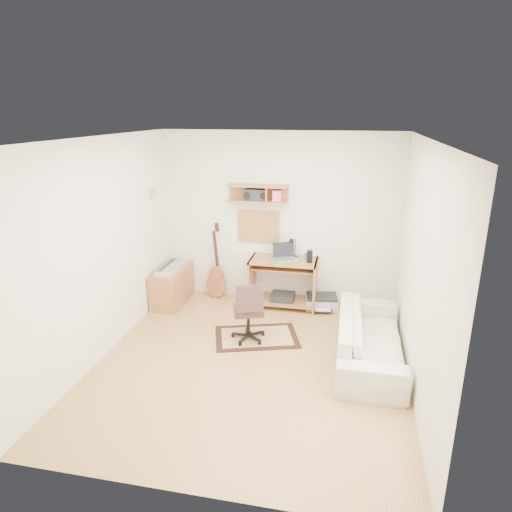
% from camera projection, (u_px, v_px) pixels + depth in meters
% --- Properties ---
extents(floor, '(3.60, 4.00, 0.01)m').
position_uv_depth(floor, '(250.00, 363.00, 5.43)').
color(floor, '#AE7E48').
rests_on(floor, ground).
extents(ceiling, '(3.60, 4.00, 0.01)m').
position_uv_depth(ceiling, '(249.00, 138.00, 4.63)').
color(ceiling, white).
rests_on(ceiling, ground).
extents(back_wall, '(3.60, 0.01, 2.60)m').
position_uv_depth(back_wall, '(278.00, 219.00, 6.90)').
color(back_wall, beige).
rests_on(back_wall, ground).
extents(left_wall, '(0.01, 4.00, 2.60)m').
position_uv_depth(left_wall, '(101.00, 250.00, 5.38)').
color(left_wall, beige).
rests_on(left_wall, ground).
extents(right_wall, '(0.01, 4.00, 2.60)m').
position_uv_depth(right_wall, '(421.00, 271.00, 4.68)').
color(right_wall, beige).
rests_on(right_wall, ground).
extents(wall_shelf, '(0.90, 0.25, 0.26)m').
position_uv_depth(wall_shelf, '(257.00, 193.00, 6.72)').
color(wall_shelf, '#A06738').
rests_on(wall_shelf, back_wall).
extents(cork_board, '(0.64, 0.03, 0.49)m').
position_uv_depth(cork_board, '(259.00, 227.00, 6.98)').
color(cork_board, tan).
rests_on(cork_board, back_wall).
extents(wall_photo, '(0.02, 0.20, 0.15)m').
position_uv_depth(wall_photo, '(153.00, 193.00, 6.65)').
color(wall_photo, '#4C8CBF').
rests_on(wall_photo, left_wall).
extents(desk, '(1.00, 0.55, 0.75)m').
position_uv_depth(desk, '(283.00, 283.00, 6.90)').
color(desk, '#A06738').
rests_on(desk, floor).
extents(laptop, '(0.43, 0.43, 0.25)m').
position_uv_depth(laptop, '(286.00, 252.00, 6.72)').
color(laptop, silver).
rests_on(laptop, desk).
extents(speaker, '(0.08, 0.08, 0.18)m').
position_uv_depth(speaker, '(310.00, 256.00, 6.63)').
color(speaker, black).
rests_on(speaker, desk).
extents(desk_lamp, '(0.10, 0.10, 0.30)m').
position_uv_depth(desk_lamp, '(295.00, 248.00, 6.84)').
color(desk_lamp, black).
rests_on(desk_lamp, desk).
extents(pencil_cup, '(0.07, 0.07, 0.10)m').
position_uv_depth(pencil_cup, '(307.00, 256.00, 6.80)').
color(pencil_cup, '#313C94').
rests_on(pencil_cup, desk).
extents(boombox, '(0.33, 0.15, 0.17)m').
position_uv_depth(boombox, '(256.00, 195.00, 6.72)').
color(boombox, black).
rests_on(boombox, wall_shelf).
extents(rug, '(1.25, 1.01, 0.01)m').
position_uv_depth(rug, '(257.00, 337.00, 6.04)').
color(rug, '#C7B685').
rests_on(rug, floor).
extents(task_chair, '(0.54, 0.54, 0.83)m').
position_uv_depth(task_chair, '(248.00, 310.00, 5.86)').
color(task_chair, '#34221F').
rests_on(task_chair, floor).
extents(cabinet, '(0.40, 0.90, 0.55)m').
position_uv_depth(cabinet, '(172.00, 286.00, 7.07)').
color(cabinet, '#A06738').
rests_on(cabinet, floor).
extents(music_keyboard, '(0.22, 0.72, 0.06)m').
position_uv_depth(music_keyboard, '(171.00, 267.00, 6.97)').
color(music_keyboard, '#B2B5BA').
rests_on(music_keyboard, cabinet).
extents(guitar, '(0.34, 0.24, 1.20)m').
position_uv_depth(guitar, '(216.00, 261.00, 7.17)').
color(guitar, '#974F2E').
rests_on(guitar, floor).
extents(waste_basket, '(0.28, 0.28, 0.27)m').
position_uv_depth(waste_basket, '(160.00, 302.00, 6.81)').
color(waste_basket, white).
rests_on(waste_basket, floor).
extents(printer, '(0.52, 0.43, 0.18)m').
position_uv_depth(printer, '(322.00, 302.00, 6.93)').
color(printer, '#A5A8AA').
rests_on(printer, floor).
extents(sofa, '(0.56, 1.91, 0.75)m').
position_uv_depth(sofa, '(371.00, 330.00, 5.42)').
color(sofa, '#C2B699').
rests_on(sofa, floor).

